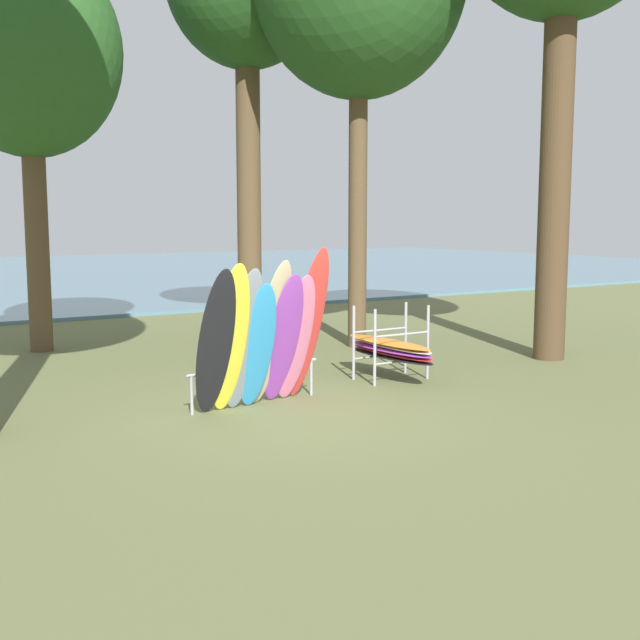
# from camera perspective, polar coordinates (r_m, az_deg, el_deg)

# --- Properties ---
(ground_plane) EXTENTS (80.00, 80.00, 0.00)m
(ground_plane) POSITION_cam_1_polar(r_m,az_deg,el_deg) (11.21, -2.71, -6.61)
(ground_plane) COLOR #60663D
(tree_far_left_back) EXTENTS (3.61, 3.61, 8.03)m
(tree_far_left_back) POSITION_cam_1_polar(r_m,az_deg,el_deg) (17.36, -20.12, 17.47)
(tree_far_left_back) COLOR brown
(tree_far_left_back) RESTS_ON ground
(leaning_board_pile) EXTENTS (2.21, 1.04, 2.30)m
(leaning_board_pile) POSITION_cam_1_polar(r_m,az_deg,el_deg) (11.25, -4.02, -1.29)
(leaning_board_pile) COLOR black
(leaning_board_pile) RESTS_ON ground
(board_storage_rack) EXTENTS (1.15, 2.12, 1.25)m
(board_storage_rack) POSITION_cam_1_polar(r_m,az_deg,el_deg) (13.42, 5.06, -2.05)
(board_storage_rack) COLOR #9EA0A5
(board_storage_rack) RESTS_ON ground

